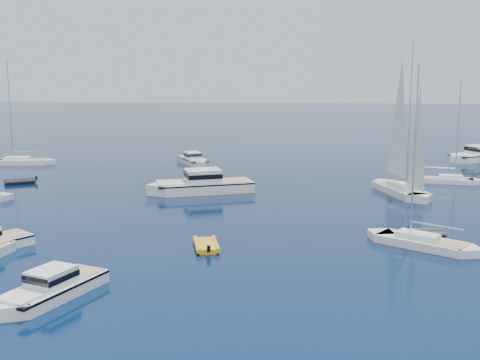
% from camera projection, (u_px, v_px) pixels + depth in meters
% --- Properties ---
extents(ground, '(400.00, 400.00, 0.00)m').
position_uv_depth(ground, '(288.00, 305.00, 35.30)').
color(ground, '#071E4A').
rests_on(ground, ground).
extents(motor_cruiser_near, '(5.71, 8.95, 2.26)m').
position_uv_depth(motor_cruiser_near, '(50.00, 298.00, 36.31)').
color(motor_cruiser_near, white).
rests_on(motor_cruiser_near, ground).
extents(motor_cruiser_centre, '(12.87, 7.61, 3.23)m').
position_uv_depth(motor_cruiser_centre, '(201.00, 192.00, 66.91)').
color(motor_cruiser_centre, silver).
rests_on(motor_cruiser_centre, ground).
extents(motor_cruiser_distant, '(11.12, 8.42, 2.87)m').
position_uv_depth(motor_cruiser_distant, '(477.00, 161.00, 89.34)').
color(motor_cruiser_distant, white).
rests_on(motor_cruiser_distant, ground).
extents(motor_cruiser_horizon, '(5.93, 8.18, 2.09)m').
position_uv_depth(motor_cruiser_horizon, '(193.00, 164.00, 86.68)').
color(motor_cruiser_horizon, silver).
rests_on(motor_cruiser_horizon, ground).
extents(sailboat_mid_r, '(9.25, 7.68, 14.14)m').
position_uv_depth(sailboat_mid_r, '(422.00, 247.00, 46.70)').
color(sailboat_mid_r, silver).
rests_on(sailboat_mid_r, ground).
extents(sailboat_centre, '(8.58, 3.73, 12.23)m').
position_uv_depth(sailboat_centre, '(447.00, 183.00, 72.45)').
color(sailboat_centre, white).
rests_on(sailboat_centre, ground).
extents(sailboat_sails_r, '(6.10, 11.59, 16.50)m').
position_uv_depth(sailboat_sails_r, '(401.00, 194.00, 66.04)').
color(sailboat_sails_r, white).
rests_on(sailboat_sails_r, ground).
extents(sailboat_far_l, '(10.20, 3.35, 14.74)m').
position_uv_depth(sailboat_far_l, '(21.00, 164.00, 86.14)').
color(sailboat_far_l, white).
rests_on(sailboat_far_l, ground).
extents(tender_yellow, '(2.87, 4.24, 0.95)m').
position_uv_depth(tender_yellow, '(206.00, 248.00, 46.44)').
color(tender_yellow, '#EAAA0D').
rests_on(tender_yellow, ground).
extents(tender_grey_near, '(3.01, 1.75, 0.95)m').
position_uv_depth(tender_grey_near, '(427.00, 236.00, 49.70)').
color(tender_grey_near, black).
rests_on(tender_grey_near, ground).
extents(tender_grey_far, '(4.17, 3.44, 0.95)m').
position_uv_depth(tender_grey_far, '(20.00, 184.00, 72.00)').
color(tender_grey_far, black).
rests_on(tender_grey_far, ground).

